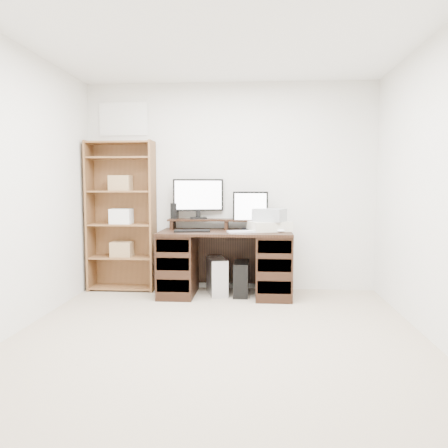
# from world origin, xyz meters

# --- Properties ---
(room) EXTENTS (3.54, 4.04, 2.54)m
(room) POSITION_xyz_m (-0.00, 0.00, 1.25)
(room) COLOR #BBA990
(room) RESTS_ON ground
(desk) EXTENTS (1.50, 0.70, 0.75)m
(desk) POSITION_xyz_m (-0.03, 1.64, 0.39)
(desk) COLOR black
(desk) RESTS_ON ground
(riser_shelf) EXTENTS (1.40, 0.22, 0.12)m
(riser_shelf) POSITION_xyz_m (-0.03, 1.85, 0.84)
(riser_shelf) COLOR black
(riser_shelf) RESTS_ON desk
(monitor_wide) EXTENTS (0.60, 0.19, 0.48)m
(monitor_wide) POSITION_xyz_m (-0.38, 1.90, 1.14)
(monitor_wide) COLOR black
(monitor_wide) RESTS_ON riser_shelf
(monitor_small) EXTENTS (0.41, 0.16, 0.45)m
(monitor_small) POSITION_xyz_m (0.25, 1.79, 1.00)
(monitor_small) COLOR black
(monitor_small) RESTS_ON desk
(speaker) EXTENTS (0.09, 0.09, 0.19)m
(speaker) POSITION_xyz_m (-0.66, 1.87, 0.96)
(speaker) COLOR black
(speaker) RESTS_ON riser_shelf
(keyboard_black) EXTENTS (0.42, 0.19, 0.02)m
(keyboard_black) POSITION_xyz_m (-0.40, 1.52, 0.76)
(keyboard_black) COLOR black
(keyboard_black) RESTS_ON desk
(keyboard_white) EXTENTS (0.46, 0.25, 0.02)m
(keyboard_white) POSITION_xyz_m (0.22, 1.51, 0.76)
(keyboard_white) COLOR silver
(keyboard_white) RESTS_ON desk
(mouse) EXTENTS (0.10, 0.09, 0.03)m
(mouse) POSITION_xyz_m (0.60, 1.55, 0.77)
(mouse) COLOR white
(mouse) RESTS_ON desk
(printer) EXTENTS (0.53, 0.46, 0.11)m
(printer) POSITION_xyz_m (0.47, 1.69, 0.81)
(printer) COLOR beige
(printer) RESTS_ON desk
(basket) EXTENTS (0.41, 0.36, 0.14)m
(basket) POSITION_xyz_m (0.47, 1.69, 0.93)
(basket) COLOR #9CA0A6
(basket) RESTS_ON printer
(tower_silver) EXTENTS (0.29, 0.46, 0.43)m
(tower_silver) POSITION_xyz_m (-0.13, 1.69, 0.21)
(tower_silver) COLOR #B4B5BB
(tower_silver) RESTS_ON ground
(tower_black) EXTENTS (0.17, 0.39, 0.39)m
(tower_black) POSITION_xyz_m (0.15, 1.65, 0.20)
(tower_black) COLOR black
(tower_black) RESTS_ON ground
(bookshelf) EXTENTS (0.80, 0.30, 1.80)m
(bookshelf) POSITION_xyz_m (-1.31, 1.86, 0.92)
(bookshelf) COLOR brown
(bookshelf) RESTS_ON ground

